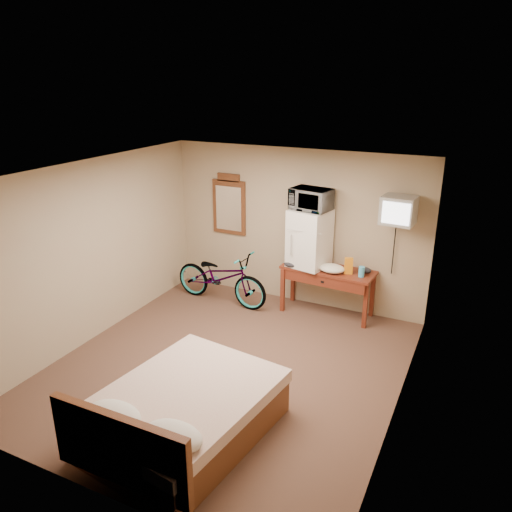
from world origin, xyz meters
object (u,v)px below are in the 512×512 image
(mini_fridge, at_px, (309,238))
(wall_mirror, at_px, (229,205))
(blue_cup, at_px, (362,272))
(microwave, at_px, (311,199))
(bed, at_px, (180,415))
(crt_television, at_px, (399,210))
(desk, at_px, (327,276))
(bicycle, at_px, (221,277))

(mini_fridge, relative_size, wall_mirror, 0.88)
(mini_fridge, bearing_deg, blue_cup, -6.24)
(microwave, bearing_deg, bed, -81.78)
(microwave, xyz_separation_m, crt_television, (1.28, -0.01, -0.02))
(desk, distance_m, wall_mirror, 2.04)
(desk, distance_m, blue_cup, 0.57)
(blue_cup, height_order, bed, blue_cup)
(bicycle, bearing_deg, microwave, -71.97)
(desk, height_order, mini_fridge, mini_fridge)
(microwave, bearing_deg, bicycle, -155.89)
(wall_mirror, bearing_deg, bed, -69.01)
(blue_cup, distance_m, bicycle, 2.27)
(crt_television, xyz_separation_m, wall_mirror, (-2.80, 0.25, -0.29))
(desk, xyz_separation_m, bed, (-0.43, -3.38, -0.34))
(bicycle, bearing_deg, blue_cup, -79.58)
(desk, xyz_separation_m, mini_fridge, (-0.32, 0.03, 0.56))
(blue_cup, xyz_separation_m, wall_mirror, (-2.37, 0.34, 0.67))
(wall_mirror, bearing_deg, bicycle, -75.84)
(mini_fridge, xyz_separation_m, microwave, (0.00, 0.00, 0.61))
(desk, bearing_deg, bicycle, -169.65)
(bicycle, bearing_deg, bed, -153.69)
(mini_fridge, xyz_separation_m, crt_television, (1.28, -0.01, 0.59))
(blue_cup, bearing_deg, mini_fridge, 173.76)
(bed, bearing_deg, wall_mirror, 110.99)
(microwave, distance_m, bicycle, 1.96)
(desk, relative_size, microwave, 2.47)
(blue_cup, bearing_deg, crt_television, 11.33)
(mini_fridge, distance_m, crt_television, 1.41)
(desk, xyz_separation_m, blue_cup, (0.53, -0.06, 0.19))
(blue_cup, bearing_deg, desk, 173.41)
(desk, relative_size, wall_mirror, 1.42)
(blue_cup, distance_m, bed, 3.50)
(crt_television, distance_m, wall_mirror, 2.82)
(desk, distance_m, bed, 3.42)
(crt_television, bearing_deg, bed, -112.28)
(microwave, relative_size, bicycle, 0.35)
(microwave, height_order, wall_mirror, wall_mirror)
(desk, distance_m, bicycle, 1.73)
(mini_fridge, relative_size, microwave, 1.53)
(mini_fridge, distance_m, bicycle, 1.60)
(microwave, relative_size, wall_mirror, 0.57)
(desk, distance_m, crt_television, 1.49)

